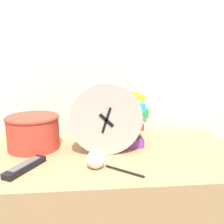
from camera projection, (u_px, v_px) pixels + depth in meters
wall_back at (84, 39)px, 1.26m from camera, size 6.00×0.04×2.40m
desk_clock at (106, 119)px, 0.99m from camera, size 0.28×0.05×0.28m
book_stack at (116, 118)px, 1.10m from camera, size 0.28×0.20×0.22m
basket at (33, 131)px, 1.07m from camera, size 0.22×0.22×0.14m
tv_remote at (25, 167)px, 0.88m from camera, size 0.12×0.17×0.02m
crumpled_paper_ball at (96, 159)px, 0.89m from camera, size 0.06×0.06×0.06m
pen at (124, 171)px, 0.86m from camera, size 0.12×0.10×0.01m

